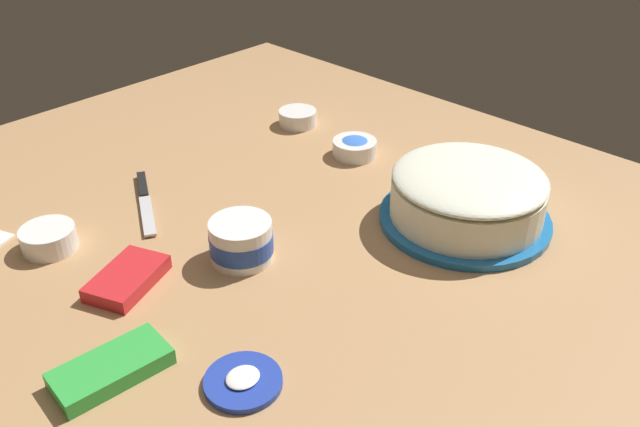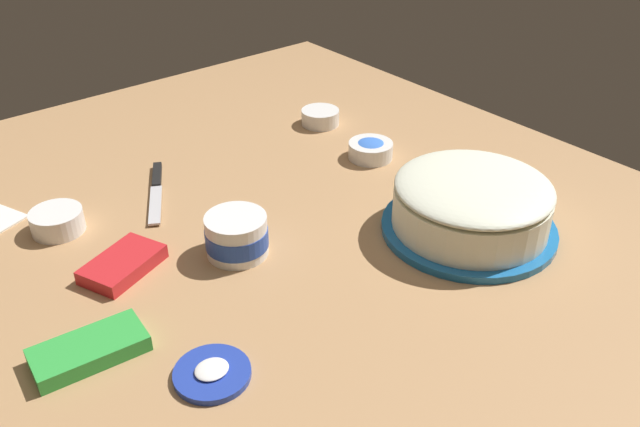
% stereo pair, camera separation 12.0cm
% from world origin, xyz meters
% --- Properties ---
extents(ground_plane, '(1.54, 1.54, 0.00)m').
position_xyz_m(ground_plane, '(0.00, 0.00, 0.00)').
color(ground_plane, tan).
extents(frosted_cake, '(0.31, 0.31, 0.11)m').
position_xyz_m(frosted_cake, '(-0.31, 0.27, 0.05)').
color(frosted_cake, '#1E6BB2').
rests_on(frosted_cake, ground_plane).
extents(frosting_tub, '(0.11, 0.11, 0.07)m').
position_xyz_m(frosting_tub, '(0.05, 0.06, 0.04)').
color(frosting_tub, white).
rests_on(frosting_tub, ground_plane).
extents(frosting_tub_lid, '(0.11, 0.11, 0.02)m').
position_xyz_m(frosting_tub_lid, '(0.23, 0.28, 0.01)').
color(frosting_tub_lid, '#233DAD').
rests_on(frosting_tub_lid, ground_plane).
extents(spreading_knife, '(0.13, 0.22, 0.01)m').
position_xyz_m(spreading_knife, '(0.05, -0.23, 0.01)').
color(spreading_knife, silver).
rests_on(spreading_knife, ground_plane).
extents(sprinkle_bowl_blue, '(0.10, 0.10, 0.04)m').
position_xyz_m(sprinkle_bowl_blue, '(-0.38, -0.06, 0.02)').
color(sprinkle_bowl_blue, white).
rests_on(sprinkle_bowl_blue, ground_plane).
extents(sprinkle_bowl_green, '(0.09, 0.09, 0.04)m').
position_xyz_m(sprinkle_bowl_green, '(0.26, -0.21, 0.02)').
color(sprinkle_bowl_green, white).
rests_on(sprinkle_bowl_green, ground_plane).
extents(sprinkle_bowl_pink, '(0.09, 0.09, 0.04)m').
position_xyz_m(sprinkle_bowl_pink, '(-0.40, -0.26, 0.02)').
color(sprinkle_bowl_pink, white).
rests_on(sprinkle_bowl_pink, ground_plane).
extents(candy_box_lower, '(0.15, 0.13, 0.02)m').
position_xyz_m(candy_box_lower, '(0.22, -0.02, 0.01)').
color(candy_box_lower, red).
rests_on(candy_box_lower, ground_plane).
extents(candy_box_upper, '(0.16, 0.09, 0.03)m').
position_xyz_m(candy_box_upper, '(0.35, 0.14, 0.01)').
color(candy_box_upper, green).
rests_on(candy_box_upper, ground_plane).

